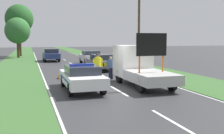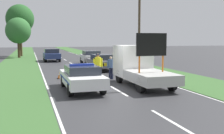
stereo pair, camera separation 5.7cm
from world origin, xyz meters
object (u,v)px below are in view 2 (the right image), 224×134
traffic_cone_centre_front (124,72)px  queued_car_hatch_blue (52,55)px  road_barrier (97,66)px  pedestrian_civilian (111,66)px  utility_pole (139,19)px  traffic_cone_near_police (60,75)px  work_truck (138,66)px  queued_car_suv_grey (102,62)px  police_officer (98,65)px  roadside_tree_near_right (20,19)px  queued_car_van_white (91,57)px  roadside_tree_near_left (18,31)px  police_car (82,77)px

traffic_cone_centre_front → queued_car_hatch_blue: bearing=106.3°
road_barrier → pedestrian_civilian: 1.04m
pedestrian_civilian → utility_pole: utility_pole is taller
queued_car_hatch_blue → utility_pole: utility_pole is taller
traffic_cone_near_police → work_truck: bearing=-40.9°
work_truck → traffic_cone_near_police: bearing=-44.8°
queued_car_suv_grey → traffic_cone_centre_front: bearing=102.9°
road_barrier → pedestrian_civilian: pedestrian_civilian is taller
police_officer → traffic_cone_near_police: 3.00m
work_truck → road_barrier: work_truck is taller
roadside_tree_near_right → traffic_cone_centre_front: bearing=-72.5°
work_truck → traffic_cone_centre_front: size_ratio=10.80×
road_barrier → pedestrian_civilian: (0.80, -0.66, 0.05)m
work_truck → queued_car_van_white: (0.14, 13.65, -0.36)m
pedestrian_civilian → roadside_tree_near_left: size_ratio=0.27×
police_car → traffic_cone_near_police: bearing=94.4°
utility_pole → police_officer: bearing=-139.0°
road_barrier → work_truck: bearing=-53.0°
police_officer → roadside_tree_near_left: 25.16m
traffic_cone_centre_front → utility_pole: bearing=43.5°
police_car → queued_car_van_white: (3.84, 14.45, 0.07)m
police_car → queued_car_hatch_blue: queued_car_hatch_blue is taller
police_officer → police_car: bearing=47.4°
queued_car_suv_grey → police_officer: bearing=72.2°
road_barrier → utility_pole: utility_pole is taller
traffic_cone_near_police → police_car: bearing=-81.6°
traffic_cone_centre_front → utility_pole: size_ratio=0.06×
roadside_tree_near_right → queued_car_suv_grey: bearing=-71.8°
queued_car_van_white → work_truck: bearing=89.4°
queued_car_van_white → queued_car_hatch_blue: queued_car_hatch_blue is taller
utility_pole → queued_car_suv_grey: bearing=151.4°
road_barrier → queued_car_suv_grey: queued_car_suv_grey is taller
road_barrier → utility_pole: 6.49m
police_officer → traffic_cone_centre_front: (2.64, 2.12, -0.83)m
roadside_tree_near_left → traffic_cone_centre_front: bearing=-69.1°
road_barrier → queued_car_van_white: (1.94, 10.49, -0.09)m
queued_car_suv_grey → traffic_cone_near_police: bearing=43.8°
police_officer → traffic_cone_centre_front: size_ratio=3.58×
queued_car_van_white → road_barrier: bearing=79.5°
police_car → road_barrier: bearing=60.4°
queued_car_van_white → queued_car_hatch_blue: size_ratio=0.95×
police_car → pedestrian_civilian: 4.27m
police_car → roadside_tree_near_right: (-4.00, 31.29, 5.27)m
police_officer → queued_car_hatch_blue: police_officer is taller
queued_car_hatch_blue → roadside_tree_near_left: 9.02m
queued_car_van_white → roadside_tree_near_right: (-7.84, 16.84, 5.21)m
queued_car_suv_grey → queued_car_van_white: size_ratio=0.99×
work_truck → pedestrian_civilian: work_truck is taller
queued_car_suv_grey → roadside_tree_near_right: bearing=-71.8°
traffic_cone_centre_front → utility_pole: 5.11m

